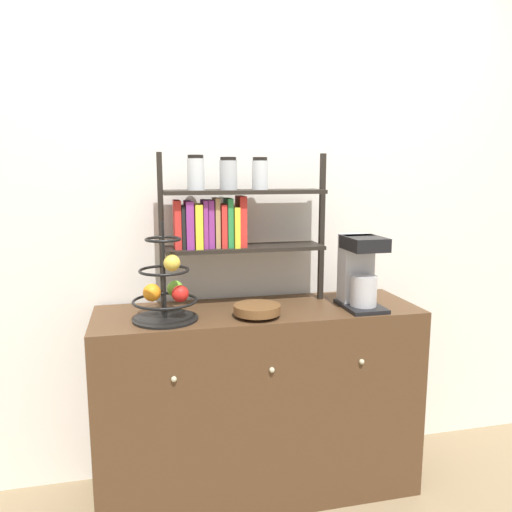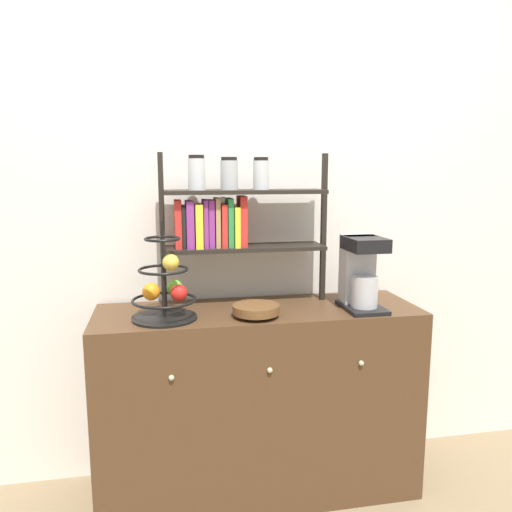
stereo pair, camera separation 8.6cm
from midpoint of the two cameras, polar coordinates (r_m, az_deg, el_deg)
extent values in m
cube|color=silver|center=(2.52, -2.19, 4.29)|extent=(7.00, 0.05, 2.60)
cube|color=#4C331E|center=(2.48, -0.76, -16.23)|extent=(1.49, 0.48, 0.91)
sphere|color=#B2AD8C|center=(2.10, -10.56, -13.68)|extent=(0.02, 0.02, 0.02)
sphere|color=#B2AD8C|center=(2.16, 0.66, -12.91)|extent=(0.02, 0.02, 0.02)
sphere|color=#B2AD8C|center=(2.28, 10.91, -11.79)|extent=(0.02, 0.02, 0.02)
cube|color=black|center=(2.37, 10.88, -5.66)|extent=(0.17, 0.26, 0.02)
cube|color=#B7B7BC|center=(2.40, 10.32, -1.36)|extent=(0.15, 0.10, 0.32)
cylinder|color=#B7B7BC|center=(2.33, 11.17, -3.91)|extent=(0.12, 0.12, 0.14)
cube|color=black|center=(2.30, 11.24, 1.42)|extent=(0.16, 0.20, 0.06)
cylinder|color=black|center=(2.19, -11.42, -7.05)|extent=(0.28, 0.28, 0.01)
cylinder|color=black|center=(2.14, -11.61, -1.62)|extent=(0.01, 0.01, 0.41)
torus|color=black|center=(2.17, -11.49, -5.05)|extent=(0.28, 0.28, 0.01)
torus|color=black|center=(2.14, -11.61, -1.62)|extent=(0.21, 0.21, 0.01)
torus|color=black|center=(2.12, -11.73, 1.88)|extent=(0.15, 0.15, 0.01)
sphere|color=red|center=(2.13, -9.81, -4.28)|extent=(0.07, 0.07, 0.07)
sphere|color=#6BAD33|center=(2.23, -10.32, -3.70)|extent=(0.07, 0.07, 0.07)
sphere|color=orange|center=(2.17, -12.94, -4.10)|extent=(0.08, 0.08, 0.08)
ellipsoid|color=yellow|center=(2.17, -10.94, -0.88)|extent=(0.04, 0.15, 0.04)
sphere|color=gold|center=(2.11, -10.75, -0.79)|extent=(0.07, 0.07, 0.07)
cylinder|color=brown|center=(2.19, -1.01, -6.77)|extent=(0.11, 0.11, 0.02)
cylinder|color=brown|center=(2.19, -1.01, -6.09)|extent=(0.21, 0.21, 0.04)
cube|color=black|center=(2.31, -11.81, 2.69)|extent=(0.02, 0.02, 0.71)
cube|color=black|center=(2.45, 6.51, 3.22)|extent=(0.02, 0.02, 0.71)
cube|color=black|center=(2.36, -2.36, 0.94)|extent=(0.75, 0.20, 0.02)
cube|color=black|center=(2.34, -2.41, 7.35)|extent=(0.75, 0.20, 0.02)
cube|color=red|center=(2.31, -10.06, 3.58)|extent=(0.03, 0.12, 0.22)
cube|color=black|center=(2.31, -9.43, 3.28)|extent=(0.02, 0.13, 0.19)
cube|color=#8C338C|center=(2.32, -8.76, 3.58)|extent=(0.03, 0.15, 0.22)
cube|color=yellow|center=(2.32, -7.77, 3.43)|extent=(0.03, 0.16, 0.20)
cube|color=#8C338C|center=(2.32, -7.00, 3.68)|extent=(0.02, 0.13, 0.22)
cube|color=#8C338C|center=(2.32, -6.35, 3.69)|extent=(0.03, 0.12, 0.22)
cube|color=tan|center=(2.33, -5.63, 3.82)|extent=(0.02, 0.12, 0.23)
cube|color=red|center=(2.33, -4.94, 3.50)|extent=(0.03, 0.14, 0.20)
cube|color=#2D8C47|center=(2.34, -4.22, 3.84)|extent=(0.02, 0.13, 0.23)
cube|color=yellow|center=(2.34, -3.52, 3.38)|extent=(0.03, 0.16, 0.19)
cube|color=red|center=(2.35, -2.78, 4.00)|extent=(0.03, 0.13, 0.24)
cylinder|color=silver|center=(2.31, -7.97, 9.22)|extent=(0.08, 0.08, 0.14)
cylinder|color=black|center=(2.31, -8.02, 11.18)|extent=(0.07, 0.07, 0.02)
cylinder|color=#ADB2B7|center=(2.32, -4.25, 9.18)|extent=(0.08, 0.08, 0.13)
cylinder|color=black|center=(2.33, -4.28, 11.03)|extent=(0.07, 0.07, 0.02)
cylinder|color=silver|center=(2.35, -0.61, 9.22)|extent=(0.08, 0.08, 0.13)
cylinder|color=black|center=(2.35, -0.61, 11.04)|extent=(0.07, 0.07, 0.02)
camera|label=1|loc=(0.04, -91.10, -0.19)|focal=35.00mm
camera|label=2|loc=(0.04, 88.90, 0.19)|focal=35.00mm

